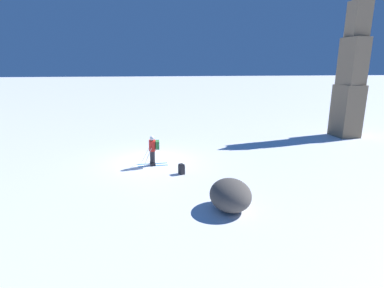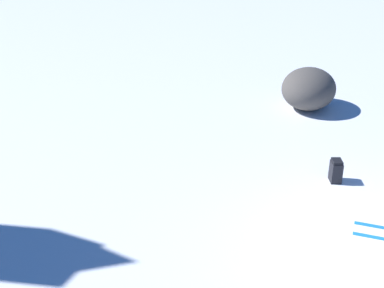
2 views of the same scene
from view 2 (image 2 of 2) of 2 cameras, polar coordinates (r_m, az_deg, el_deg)
name	(u,v)px [view 2 (image 2 of 2)]	position (r m, az deg, el deg)	size (l,w,h in m)	color
spare_backpack	(336,171)	(11.64, 15.10, -2.78)	(0.36, 0.31, 0.50)	black
exposed_boulder_0	(309,89)	(15.26, 12.34, 5.79)	(1.75, 1.49, 1.14)	#4C4742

